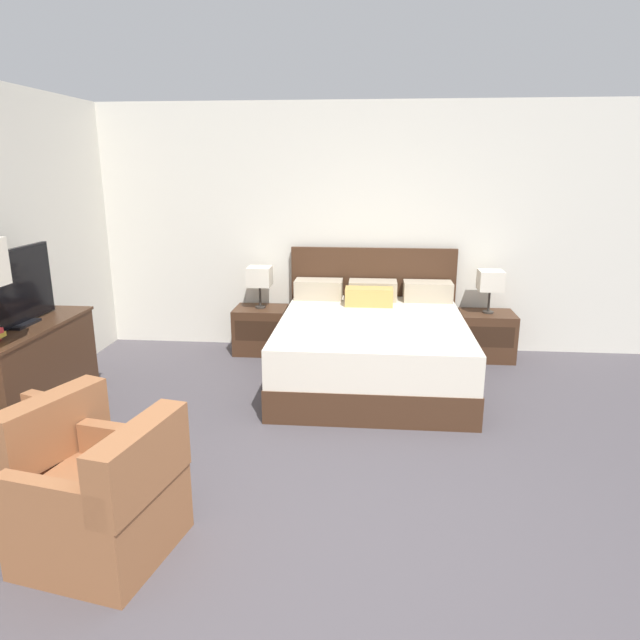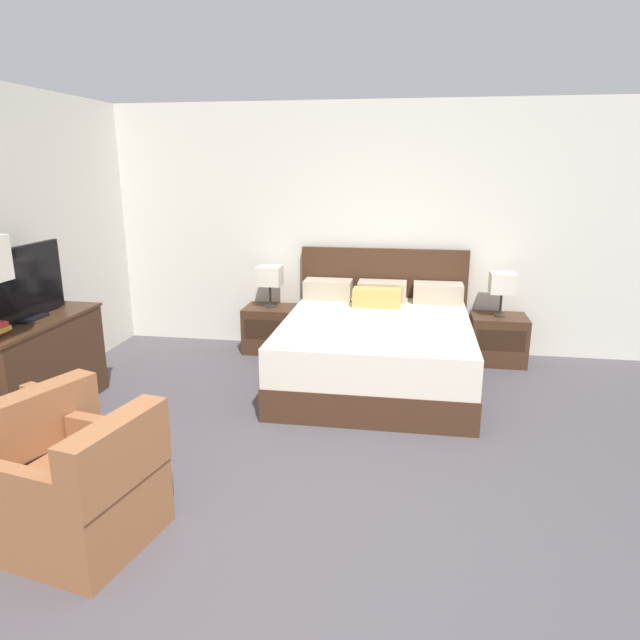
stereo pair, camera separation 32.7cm
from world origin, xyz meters
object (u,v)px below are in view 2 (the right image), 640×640
object	(u,v)px
armchair_by_window	(24,455)
armchair_companion	(87,496)
table_lamp_left	(270,276)
bed	(376,347)
table_lamp_right	(502,284)
tv	(24,285)
nightstand_left	(271,329)
nightstand_right	(498,339)
dresser	(33,367)

from	to	relation	value
armchair_by_window	armchair_companion	xyz separation A→B (m)	(0.63, -0.35, 0.00)
table_lamp_left	bed	bearing A→B (deg)	-31.10
bed	table_lamp_left	xyz separation A→B (m)	(-1.20, 0.73, 0.50)
table_lamp_right	tv	xyz separation A→B (m)	(-3.89, -1.93, 0.25)
nightstand_left	nightstand_right	world-z (taller)	same
nightstand_left	dresser	size ratio (longest dim) A/B	0.43
nightstand_right	table_lamp_left	distance (m)	2.48
nightstand_right	armchair_by_window	world-z (taller)	armchair_by_window
bed	tv	bearing A→B (deg)	-155.94
table_lamp_right	tv	bearing A→B (deg)	-153.67
table_lamp_right	armchair_by_window	distance (m)	4.45
bed	dresser	xyz separation A→B (m)	(-2.69, -1.22, 0.08)
table_lamp_left	tv	distance (m)	2.44
bed	nightstand_right	world-z (taller)	bed
nightstand_right	armchair_companion	xyz separation A→B (m)	(-2.56, -3.41, 0.04)
table_lamp_right	armchair_companion	size ratio (longest dim) A/B	0.55
nightstand_left	table_lamp_left	size ratio (longest dim) A/B	1.24
tv	table_lamp_left	bearing A→B (deg)	52.45
nightstand_left	tv	size ratio (longest dim) A/B	0.60
nightstand_right	dresser	xyz separation A→B (m)	(-3.89, -1.94, 0.17)
tv	armchair_companion	xyz separation A→B (m)	(1.33, -1.48, -0.80)
nightstand_left	table_lamp_right	bearing A→B (deg)	0.03
nightstand_left	table_lamp_left	distance (m)	0.58
bed	table_lamp_left	size ratio (longest dim) A/B	4.58
nightstand_left	dresser	world-z (taller)	dresser
table_lamp_right	nightstand_left	bearing A→B (deg)	-179.97
table_lamp_right	dresser	bearing A→B (deg)	-153.45
tv	bed	bearing A→B (deg)	24.06
armchair_by_window	nightstand_left	bearing A→B (deg)	75.72
armchair_by_window	nightstand_right	bearing A→B (deg)	43.79
bed	nightstand_right	size ratio (longest dim) A/B	3.69
nightstand_left	tv	distance (m)	2.57
nightstand_left	armchair_by_window	xyz separation A→B (m)	(-0.78, -3.06, 0.04)
table_lamp_right	nightstand_right	bearing A→B (deg)	-90.00
table_lamp_left	armchair_by_window	xyz separation A→B (m)	(-0.78, -3.06, -0.55)
nightstand_right	tv	world-z (taller)	tv
nightstand_left	table_lamp_left	bearing A→B (deg)	90.00
nightstand_left	dresser	distance (m)	2.45
bed	nightstand_left	world-z (taller)	bed
nightstand_right	table_lamp_right	world-z (taller)	table_lamp_right
nightstand_left	nightstand_right	distance (m)	2.41
table_lamp_left	tv	xyz separation A→B (m)	(-1.48, -1.93, 0.25)
nightstand_left	table_lamp_left	world-z (taller)	table_lamp_left
nightstand_right	tv	xyz separation A→B (m)	(-3.89, -1.92, 0.84)
nightstand_left	armchair_companion	xyz separation A→B (m)	(-0.15, -3.41, 0.04)
nightstand_left	tv	bearing A→B (deg)	-127.57
dresser	armchair_by_window	bearing A→B (deg)	-57.64
bed	armchair_companion	distance (m)	3.01
nightstand_right	table_lamp_left	xyz separation A→B (m)	(-2.41, 0.00, 0.58)
bed	table_lamp_right	distance (m)	1.49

